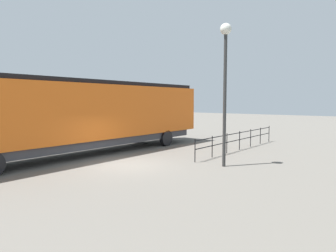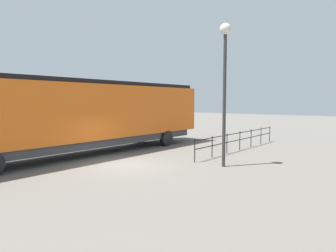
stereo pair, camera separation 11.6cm
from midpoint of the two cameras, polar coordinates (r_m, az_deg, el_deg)
The scene contains 4 objects.
ground_plane at distance 15.51m, azimuth -7.84°, elevation -7.20°, with size 120.00×120.00×0.00m, color #666059.
locomotive at distance 18.93m, azimuth -14.07°, elevation 2.30°, with size 3.16×18.10×4.37m.
lamp_post at distance 15.04m, azimuth 10.38°, elevation 10.93°, with size 0.54×0.54×6.82m.
platform_fence at distance 20.46m, azimuth 13.01°, elevation -2.16°, with size 0.05×10.49×1.22m.
Camera 1 is at (10.98, -10.47, 3.19)m, focal length 32.78 mm.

